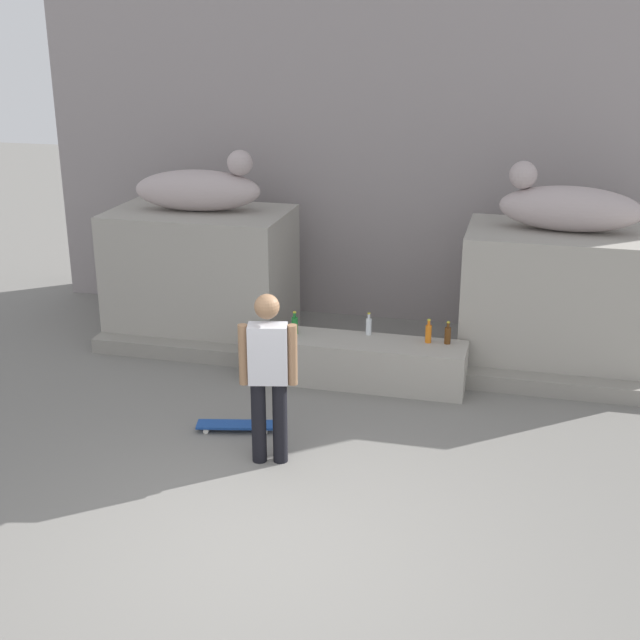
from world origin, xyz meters
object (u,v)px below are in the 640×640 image
statue_reclining_left (200,189)px  statue_reclining_right (567,207)px  bottle_clear (369,326)px  skater (268,372)px  bottle_brown (448,335)px  bottle_orange (428,333)px  bottle_green (295,325)px  skateboard (236,425)px

statue_reclining_left → statue_reclining_right: same height
bottle_clear → skater: bearing=-103.0°
bottle_brown → bottle_orange: bottle_orange is taller
bottle_brown → statue_reclining_right: bearing=37.5°
skater → bottle_green: bearing=-94.1°
skater → statue_reclining_left: bearing=-72.4°
statue_reclining_left → bottle_brown: 3.64m
statue_reclining_left → bottle_green: (1.50, -1.02, -1.33)m
statue_reclining_left → skater: 3.73m
skater → skateboard: bearing=-57.5°
statue_reclining_right → bottle_orange: 2.15m
statue_reclining_right → skater: bearing=54.0°
skater → bottle_brown: size_ratio=6.37×
statue_reclining_right → bottle_brown: 2.01m
bottle_brown → bottle_orange: (-0.22, -0.01, 0.01)m
bottle_green → bottle_clear: 0.86m
statue_reclining_left → bottle_brown: statue_reclining_left is taller
statue_reclining_right → skateboard: (-3.15, -2.56, -1.90)m
statue_reclining_right → bottle_clear: 2.63m
skater → bottle_clear: (0.52, 2.23, -0.29)m
skateboard → bottle_brown: 2.62m
bottle_green → bottle_clear: bearing=11.9°
skater → bottle_clear: skater is taller
statue_reclining_right → skateboard: bearing=43.6°
bottle_green → bottle_clear: size_ratio=1.01×
statue_reclining_right → bottle_orange: bearing=37.8°
bottle_orange → skater: bearing=-119.5°
statue_reclining_right → bottle_brown: statue_reclining_right is taller
statue_reclining_right → skateboard: size_ratio=1.99×
skater → skateboard: size_ratio=2.03×
statue_reclining_right → skater: 4.18m
skateboard → bottle_green: size_ratio=3.05×
bottle_brown → bottle_orange: 0.22m
skater → bottle_clear: 2.31m
bottle_clear → bottle_orange: bearing=-6.9°
bottle_green → bottle_orange: (1.54, 0.09, 0.00)m
skater → skateboard: (-0.52, 0.51, -0.86)m
statue_reclining_left → bottle_green: bearing=-41.6°
statue_reclining_right → bottle_clear: size_ratio=6.16×
skater → bottle_brown: skater is taller
statue_reclining_left → bottle_green: statue_reclining_left is taller
statue_reclining_right → bottle_brown: size_ratio=6.25×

